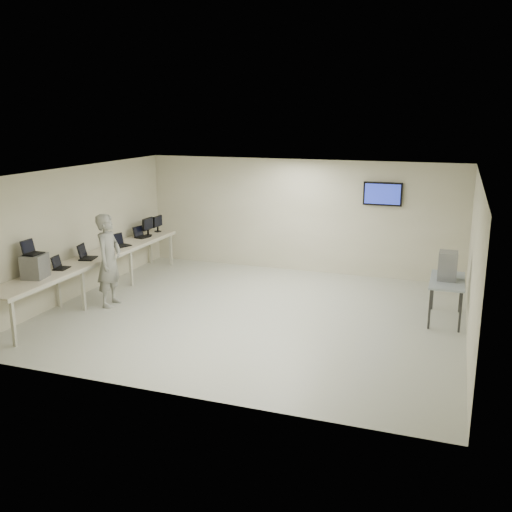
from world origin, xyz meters
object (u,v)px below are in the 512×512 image
(workbench, at_px, (96,259))
(side_table, at_px, (447,283))
(soldier, at_px, (109,260))
(equipment_box, at_px, (35,266))

(workbench, relative_size, side_table, 4.43)
(soldier, xyz_separation_m, side_table, (6.57, 1.36, -0.22))
(equipment_box, bearing_deg, soldier, 52.27)
(equipment_box, distance_m, side_table, 7.76)
(workbench, height_order, equipment_box, equipment_box)
(workbench, relative_size, equipment_box, 13.36)
(equipment_box, relative_size, soldier, 0.23)
(workbench, bearing_deg, equipment_box, -92.00)
(workbench, bearing_deg, side_table, 7.40)
(equipment_box, height_order, side_table, equipment_box)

